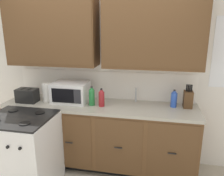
# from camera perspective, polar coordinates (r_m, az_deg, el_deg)

# --- Properties ---
(wall_unit) EXTENTS (3.81, 0.40, 2.52)m
(wall_unit) POSITION_cam_1_polar(r_m,az_deg,el_deg) (3.03, -2.63, 10.21)
(wall_unit) COLOR white
(wall_unit) RESTS_ON ground_plane
(counter_run) EXTENTS (2.64, 0.64, 0.93)m
(counter_run) POSITION_cam_1_polar(r_m,az_deg,el_deg) (3.17, -3.29, -12.01)
(counter_run) COLOR black
(counter_run) RESTS_ON ground_plane
(stove_range) EXTENTS (0.76, 0.68, 0.95)m
(stove_range) POSITION_cam_1_polar(r_m,az_deg,el_deg) (2.98, -22.14, -15.35)
(stove_range) COLOR white
(stove_range) RESTS_ON ground_plane
(microwave) EXTENTS (0.48, 0.37, 0.28)m
(microwave) POSITION_cam_1_polar(r_m,az_deg,el_deg) (3.11, -10.68, -1.06)
(microwave) COLOR white
(microwave) RESTS_ON counter_run
(toaster) EXTENTS (0.28, 0.18, 0.19)m
(toaster) POSITION_cam_1_polar(r_m,az_deg,el_deg) (3.28, -21.15, -1.80)
(toaster) COLOR black
(toaster) RESTS_ON counter_run
(knife_block) EXTENTS (0.11, 0.14, 0.31)m
(knife_block) POSITION_cam_1_polar(r_m,az_deg,el_deg) (3.01, 19.14, -2.71)
(knife_block) COLOR #52361E
(knife_block) RESTS_ON counter_run
(sink_faucet) EXTENTS (0.02, 0.02, 0.20)m
(sink_faucet) POSITION_cam_1_polar(r_m,az_deg,el_deg) (3.08, 6.21, -1.82)
(sink_faucet) COLOR #B2B5BA
(sink_faucet) RESTS_ON counter_run
(paper_towel_roll) EXTENTS (0.12, 0.12, 0.26)m
(paper_towel_roll) POSITION_cam_1_polar(r_m,az_deg,el_deg) (3.21, -16.59, -1.10)
(paper_towel_roll) COLOR white
(paper_towel_roll) RESTS_ON counter_run
(bottle_blue) EXTENTS (0.08, 0.08, 0.23)m
(bottle_blue) POSITION_cam_1_polar(r_m,az_deg,el_deg) (2.97, 15.79, -2.66)
(bottle_blue) COLOR blue
(bottle_blue) RESTS_ON counter_run
(bottle_green) EXTENTS (0.08, 0.08, 0.26)m
(bottle_green) POSITION_cam_1_polar(r_m,az_deg,el_deg) (2.94, -5.27, -2.12)
(bottle_green) COLOR #237A38
(bottle_green) RESTS_ON counter_run
(bottle_red) EXTENTS (0.08, 0.08, 0.24)m
(bottle_red) POSITION_cam_1_polar(r_m,az_deg,el_deg) (2.89, -2.75, -2.52)
(bottle_red) COLOR maroon
(bottle_red) RESTS_ON counter_run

